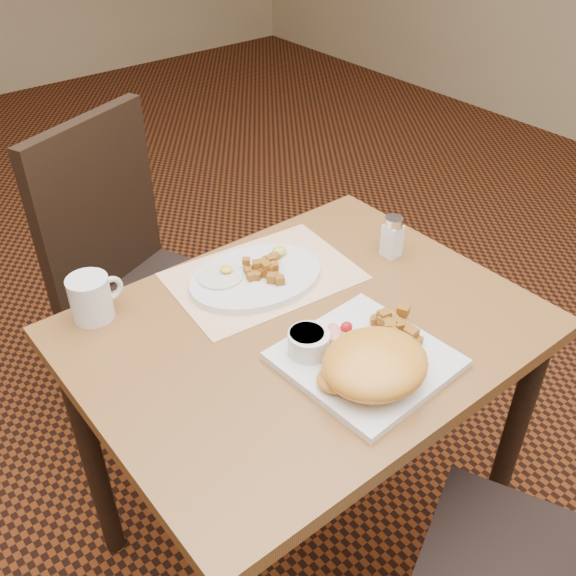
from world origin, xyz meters
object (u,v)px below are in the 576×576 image
(table, at_px, (305,364))
(chair_far, at_px, (139,273))
(salt_shaker, at_px, (392,236))
(coffee_mug, at_px, (92,298))
(plate_square, at_px, (365,360))
(plate_oval, at_px, (256,277))

(table, height_order, chair_far, chair_far)
(salt_shaker, relative_size, coffee_mug, 0.87)
(chair_far, bearing_deg, plate_square, 72.60)
(plate_square, bearing_deg, coffee_mug, 126.58)
(plate_oval, distance_m, salt_shaker, 0.33)
(plate_oval, bearing_deg, plate_square, -89.55)
(plate_square, height_order, coffee_mug, coffee_mug)
(plate_square, xyz_separation_m, coffee_mug, (-0.33, 0.45, 0.04))
(plate_square, bearing_deg, table, 95.21)
(table, distance_m, chair_far, 0.67)
(table, distance_m, plate_oval, 0.22)
(chair_far, bearing_deg, table, 72.49)
(table, relative_size, plate_square, 3.21)
(table, bearing_deg, plate_oval, 86.37)
(table, distance_m, plate_square, 0.20)
(plate_oval, relative_size, salt_shaker, 3.05)
(plate_square, distance_m, coffee_mug, 0.56)
(plate_oval, height_order, coffee_mug, coffee_mug)
(table, bearing_deg, salt_shaker, 12.57)
(coffee_mug, bearing_deg, chair_far, 54.46)
(chair_far, relative_size, salt_shaker, 9.70)
(chair_far, xyz_separation_m, salt_shaker, (0.37, -0.59, 0.26))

